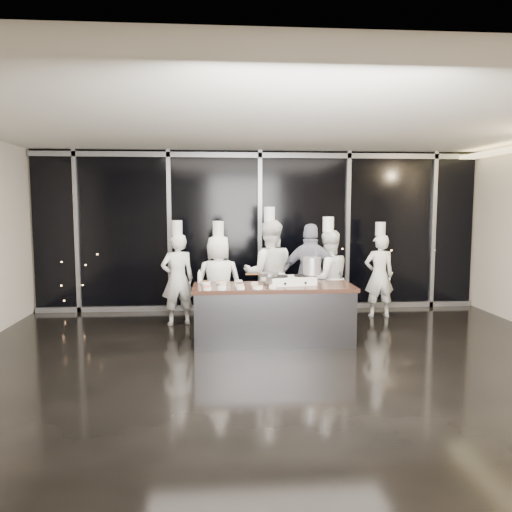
% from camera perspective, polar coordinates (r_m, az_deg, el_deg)
% --- Properties ---
extents(ground, '(9.00, 9.00, 0.00)m').
position_cam_1_polar(ground, '(6.99, 2.84, -11.87)').
color(ground, black).
rests_on(ground, ground).
extents(room_shell, '(9.02, 7.02, 3.21)m').
position_cam_1_polar(room_shell, '(6.68, 4.45, 6.86)').
color(room_shell, beige).
rests_on(room_shell, ground).
extents(window_wall, '(8.90, 0.11, 3.20)m').
position_cam_1_polar(window_wall, '(10.08, 0.43, 2.89)').
color(window_wall, black).
rests_on(window_wall, ground).
extents(demo_counter, '(2.46, 0.86, 0.90)m').
position_cam_1_polar(demo_counter, '(7.73, 2.01, -6.64)').
color(demo_counter, '#3B3B40').
rests_on(demo_counter, ground).
extents(stove, '(0.76, 0.54, 0.14)m').
position_cam_1_polar(stove, '(7.75, 4.01, -2.77)').
color(stove, white).
rests_on(stove, demo_counter).
extents(frying_pan, '(0.53, 0.34, 0.05)m').
position_cam_1_polar(frying_pan, '(7.64, 1.44, -2.11)').
color(frying_pan, slate).
rests_on(frying_pan, stove).
extents(stock_pot, '(0.31, 0.31, 0.27)m').
position_cam_1_polar(stock_pot, '(7.84, 6.41, -1.13)').
color(stock_pot, '#A8A8AA').
rests_on(stock_pot, stove).
extents(prep_bowls, '(1.14, 0.74, 0.05)m').
position_cam_1_polar(prep_bowls, '(7.55, -2.93, -3.30)').
color(prep_bowls, silver).
rests_on(prep_bowls, demo_counter).
extents(squeeze_bottle, '(0.06, 0.06, 0.21)m').
position_cam_1_polar(squeeze_bottle, '(7.91, -6.48, -2.35)').
color(squeeze_bottle, white).
rests_on(squeeze_bottle, demo_counter).
extents(chef_far_left, '(0.68, 0.55, 1.85)m').
position_cam_1_polar(chef_far_left, '(8.93, -8.94, -2.50)').
color(chef_far_left, white).
rests_on(chef_far_left, ground).
extents(chef_left, '(0.82, 0.55, 1.85)m').
position_cam_1_polar(chef_left, '(8.53, -4.29, -2.91)').
color(chef_left, white).
rests_on(chef_left, ground).
extents(chef_center, '(0.94, 0.75, 2.09)m').
position_cam_1_polar(chef_center, '(8.69, 1.52, -1.97)').
color(chef_center, white).
rests_on(chef_center, ground).
extents(guest, '(1.13, 0.68, 1.81)m').
position_cam_1_polar(guest, '(8.57, 6.33, -2.34)').
color(guest, '#121633').
rests_on(guest, ground).
extents(chef_right, '(0.96, 0.83, 1.92)m').
position_cam_1_polar(chef_right, '(8.68, 8.17, -2.59)').
color(chef_right, white).
rests_on(chef_right, ground).
extents(chef_side, '(0.59, 0.40, 1.80)m').
position_cam_1_polar(chef_side, '(9.73, 13.90, -2.05)').
color(chef_side, white).
rests_on(chef_side, ground).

